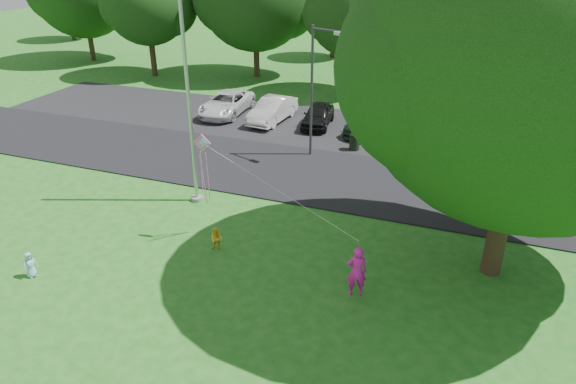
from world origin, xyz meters
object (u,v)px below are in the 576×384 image
(big_tree, at_px, (532,56))
(woman, at_px, (357,271))
(trash_can, at_px, (354,143))
(street_lamp, at_px, (316,81))
(child_blue, at_px, (30,265))
(kite, at_px, (206,156))
(child_yellow, at_px, (217,239))
(flagpole, at_px, (189,102))

(big_tree, xyz_separation_m, woman, (-3.75, -2.59, -6.09))
(trash_can, relative_size, woman, 0.52)
(woman, bearing_deg, street_lamp, -86.25)
(street_lamp, xyz_separation_m, child_blue, (-5.39, -12.71, -3.32))
(woman, xyz_separation_m, kite, (-5.66, 1.42, 2.33))
(kite, bearing_deg, child_blue, -140.95)
(child_yellow, bearing_deg, big_tree, 4.94)
(trash_can, xyz_separation_m, child_blue, (-7.05, -14.13, 0.01))
(kite, bearing_deg, trash_can, 68.81)
(street_lamp, relative_size, woman, 3.77)
(flagpole, relative_size, trash_can, 11.58)
(big_tree, distance_m, child_blue, 16.00)
(child_blue, bearing_deg, street_lamp, -1.71)
(child_blue, bearing_deg, trash_can, -5.27)
(street_lamp, relative_size, child_yellow, 7.24)
(woman, height_order, child_yellow, woman)
(child_blue, relative_size, kite, 0.15)
(child_yellow, height_order, child_blue, child_blue)
(child_yellow, bearing_deg, kite, 123.52)
(street_lamp, distance_m, woman, 11.34)
(child_yellow, relative_size, kite, 0.14)
(woman, bearing_deg, big_tree, -165.82)
(trash_can, distance_m, child_yellow, 10.90)
(flagpole, height_order, trash_can, flagpole)
(woman, relative_size, kite, 0.27)
(child_yellow, relative_size, child_blue, 0.97)
(trash_can, height_order, woman, woman)
(child_blue, bearing_deg, flagpole, 1.80)
(trash_can, relative_size, kite, 0.14)
(street_lamp, height_order, big_tree, big_tree)
(trash_can, height_order, big_tree, big_tree)
(trash_can, bearing_deg, kite, -105.81)
(big_tree, bearing_deg, woman, -145.33)
(flagpole, xyz_separation_m, street_lamp, (3.08, 6.19, -0.40))
(street_lamp, bearing_deg, child_blue, -92.62)
(big_tree, xyz_separation_m, child_yellow, (-8.83, -1.84, -6.49))
(flagpole, bearing_deg, street_lamp, 63.53)
(street_lamp, xyz_separation_m, big_tree, (8.24, -7.40, 3.16))
(trash_can, bearing_deg, street_lamp, -139.55)
(street_lamp, xyz_separation_m, kite, (-1.16, -8.56, -0.60))
(street_lamp, height_order, child_blue, street_lamp)
(child_yellow, bearing_deg, trash_can, 71.22)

